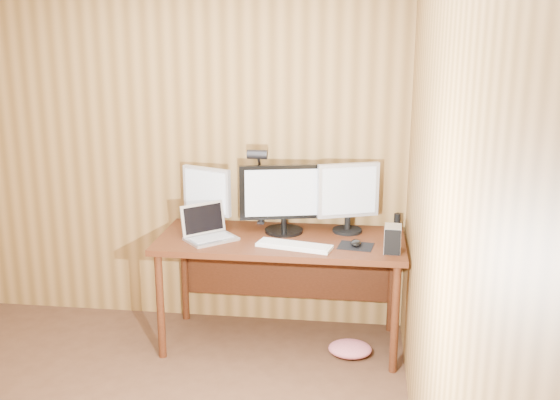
% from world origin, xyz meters
% --- Properties ---
extents(room_shell, '(4.00, 4.00, 4.00)m').
position_xyz_m(room_shell, '(0.00, 0.00, 1.25)').
color(room_shell, '#4C2F1D').
rests_on(room_shell, ground).
extents(desk, '(1.60, 0.70, 0.75)m').
position_xyz_m(desk, '(0.93, 1.70, 0.63)').
color(desk, '#411D0D').
rests_on(desk, floor).
extents(monitor_center, '(0.58, 0.26, 0.46)m').
position_xyz_m(monitor_center, '(0.93, 1.76, 0.99)').
color(monitor_center, black).
rests_on(monitor_center, desk).
extents(monitor_left, '(0.35, 0.18, 0.42)m').
position_xyz_m(monitor_left, '(0.40, 1.80, 0.98)').
color(monitor_left, black).
rests_on(monitor_left, desk).
extents(monitor_right, '(0.40, 0.20, 0.47)m').
position_xyz_m(monitor_right, '(1.35, 1.82, 1.00)').
color(monitor_right, black).
rests_on(monitor_right, desk).
extents(laptop, '(0.39, 0.38, 0.22)m').
position_xyz_m(laptop, '(0.46, 1.56, 0.81)').
color(laptop, silver).
rests_on(laptop, desk).
extents(keyboard, '(0.49, 0.24, 0.02)m').
position_xyz_m(keyboard, '(1.04, 1.46, 0.76)').
color(keyboard, white).
rests_on(keyboard, desk).
extents(mousepad, '(0.24, 0.20, 0.00)m').
position_xyz_m(mousepad, '(1.42, 1.52, 0.75)').
color(mousepad, black).
rests_on(mousepad, desk).
extents(mouse, '(0.10, 0.13, 0.04)m').
position_xyz_m(mouse, '(1.42, 1.52, 0.77)').
color(mouse, black).
rests_on(mouse, mousepad).
extents(hard_drive, '(0.11, 0.15, 0.16)m').
position_xyz_m(hard_drive, '(1.64, 1.46, 0.83)').
color(hard_drive, silver).
rests_on(hard_drive, desk).
extents(phone, '(0.05, 0.10, 0.01)m').
position_xyz_m(phone, '(0.85, 1.50, 0.76)').
color(phone, silver).
rests_on(phone, desk).
extents(speaker, '(0.04, 0.04, 0.11)m').
position_xyz_m(speaker, '(1.69, 1.93, 0.80)').
color(speaker, black).
rests_on(speaker, desk).
extents(desk_lamp, '(0.13, 0.19, 0.58)m').
position_xyz_m(desk_lamp, '(0.75, 1.87, 1.11)').
color(desk_lamp, black).
rests_on(desk_lamp, desk).
extents(fabric_pile, '(0.30, 0.25, 0.09)m').
position_xyz_m(fabric_pile, '(1.40, 1.51, 0.05)').
color(fabric_pile, '#D86875').
rests_on(fabric_pile, floor).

